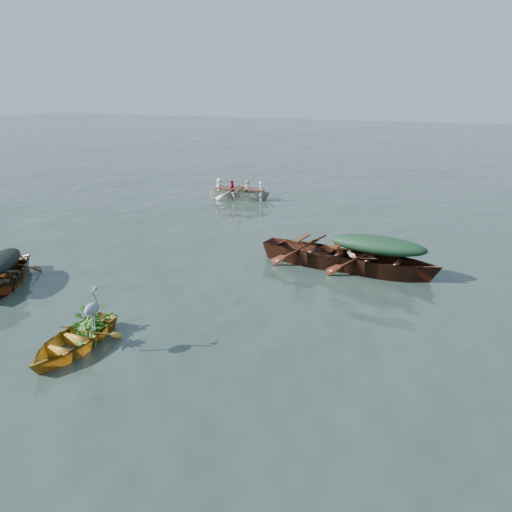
{
  "coord_description": "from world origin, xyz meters",
  "views": [
    {
      "loc": [
        6.32,
        -9.78,
        5.25
      ],
      "look_at": [
        0.89,
        2.91,
        0.5
      ],
      "focal_mm": 35.0,
      "sensor_mm": 36.0,
      "label": 1
    }
  ],
  "objects_px": {
    "open_wooden_boat": "(319,265)",
    "heron": "(93,315)",
    "rowed_boat": "(240,199)",
    "yellow_dinghy": "(74,350)",
    "dark_covered_boat": "(5,286)",
    "green_tarp_boat": "(375,274)"
  },
  "relations": [
    {
      "from": "green_tarp_boat",
      "to": "heron",
      "type": "bearing_deg",
      "value": 150.76
    },
    {
      "from": "open_wooden_boat",
      "to": "heron",
      "type": "distance_m",
      "value": 7.52
    },
    {
      "from": "green_tarp_boat",
      "to": "open_wooden_boat",
      "type": "distance_m",
      "value": 1.74
    },
    {
      "from": "yellow_dinghy",
      "to": "rowed_boat",
      "type": "relative_size",
      "value": 0.71
    },
    {
      "from": "open_wooden_boat",
      "to": "rowed_boat",
      "type": "bearing_deg",
      "value": 46.93
    },
    {
      "from": "dark_covered_boat",
      "to": "heron",
      "type": "bearing_deg",
      "value": -53.52
    },
    {
      "from": "heron",
      "to": "rowed_boat",
      "type": "bearing_deg",
      "value": 100.68
    },
    {
      "from": "yellow_dinghy",
      "to": "open_wooden_boat",
      "type": "distance_m",
      "value": 7.76
    },
    {
      "from": "green_tarp_boat",
      "to": "dark_covered_boat",
      "type": "bearing_deg",
      "value": 121.72
    },
    {
      "from": "green_tarp_boat",
      "to": "heron",
      "type": "relative_size",
      "value": 5.54
    },
    {
      "from": "yellow_dinghy",
      "to": "green_tarp_boat",
      "type": "relative_size",
      "value": 0.59
    },
    {
      "from": "yellow_dinghy",
      "to": "heron",
      "type": "height_order",
      "value": "heron"
    },
    {
      "from": "heron",
      "to": "dark_covered_boat",
      "type": "bearing_deg",
      "value": 155.31
    },
    {
      "from": "open_wooden_boat",
      "to": "rowed_boat",
      "type": "relative_size",
      "value": 1.2
    },
    {
      "from": "rowed_boat",
      "to": "heron",
      "type": "xyz_separation_m",
      "value": [
        3.46,
        -14.46,
        0.86
      ]
    },
    {
      "from": "open_wooden_boat",
      "to": "heron",
      "type": "bearing_deg",
      "value": 166.24
    },
    {
      "from": "yellow_dinghy",
      "to": "dark_covered_boat",
      "type": "distance_m",
      "value": 4.71
    },
    {
      "from": "yellow_dinghy",
      "to": "heron",
      "type": "bearing_deg",
      "value": 5.19
    },
    {
      "from": "heron",
      "to": "green_tarp_boat",
      "type": "bearing_deg",
      "value": 54.27
    },
    {
      "from": "dark_covered_boat",
      "to": "open_wooden_boat",
      "type": "height_order",
      "value": "open_wooden_boat"
    },
    {
      "from": "open_wooden_boat",
      "to": "yellow_dinghy",
      "type": "bearing_deg",
      "value": 162.68
    },
    {
      "from": "yellow_dinghy",
      "to": "green_tarp_boat",
      "type": "height_order",
      "value": "green_tarp_boat"
    }
  ]
}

